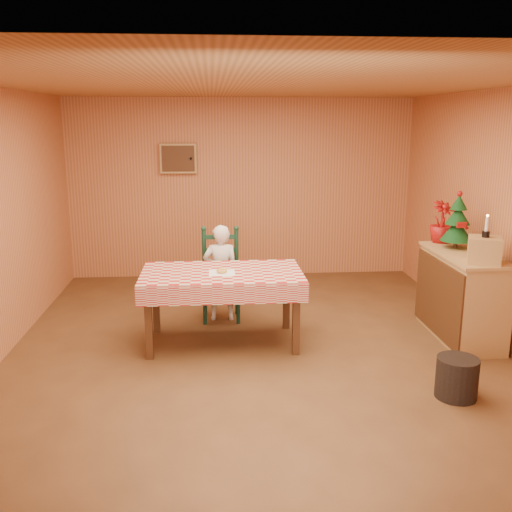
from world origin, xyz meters
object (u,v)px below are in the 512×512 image
at_px(christmas_tree, 457,222).
at_px(storage_bin, 457,378).
at_px(seated_child, 221,273).
at_px(shelf_unit, 461,296).
at_px(dining_table, 222,279).
at_px(crate, 484,250).
at_px(ladder_chair, 221,276).

height_order(christmas_tree, storage_bin, christmas_tree).
distance_m(seated_child, shelf_unit, 2.65).
distance_m(dining_table, christmas_tree, 2.60).
relative_size(seated_child, christmas_tree, 1.81).
xyz_separation_m(crate, storage_bin, (-0.60, -0.93, -0.88)).
bearing_deg(crate, dining_table, 169.97).
relative_size(crate, storage_bin, 0.86).
xyz_separation_m(dining_table, shelf_unit, (2.53, -0.05, -0.22)).
distance_m(ladder_chair, seated_child, 0.08).
xyz_separation_m(ladder_chair, shelf_unit, (2.53, -0.84, -0.04)).
height_order(dining_table, ladder_chair, ladder_chair).
relative_size(crate, christmas_tree, 0.48).
height_order(seated_child, storage_bin, seated_child).
distance_m(shelf_unit, christmas_tree, 0.79).
xyz_separation_m(ladder_chair, seated_child, (0.00, -0.06, 0.06)).
height_order(ladder_chair, christmas_tree, christmas_tree).
bearing_deg(dining_table, christmas_tree, 4.52).
xyz_separation_m(seated_child, crate, (2.54, -1.18, 0.49)).
distance_m(crate, christmas_tree, 0.67).
relative_size(dining_table, shelf_unit, 1.34).
bearing_deg(shelf_unit, christmas_tree, 88.02).
xyz_separation_m(seated_child, storage_bin, (1.94, -2.11, -0.39)).
relative_size(ladder_chair, shelf_unit, 0.87).
distance_m(dining_table, storage_bin, 2.43).
xyz_separation_m(shelf_unit, crate, (0.01, -0.40, 0.59)).
bearing_deg(ladder_chair, dining_table, -90.00).
relative_size(seated_child, shelf_unit, 0.91).
height_order(ladder_chair, shelf_unit, ladder_chair).
bearing_deg(dining_table, crate, -10.03).
xyz_separation_m(dining_table, ladder_chair, (-0.00, 0.79, -0.18)).
distance_m(crate, storage_bin, 1.41).
xyz_separation_m(dining_table, christmas_tree, (2.54, 0.20, 0.52)).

